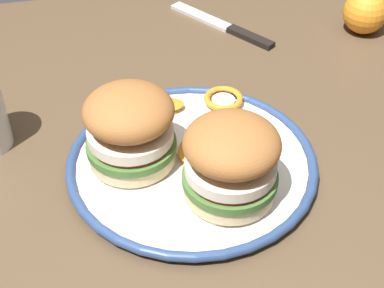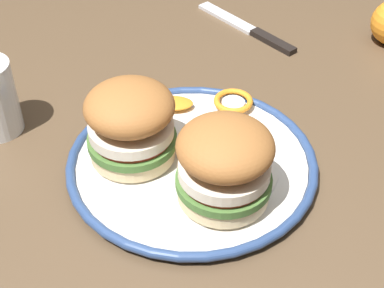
% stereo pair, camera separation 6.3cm
% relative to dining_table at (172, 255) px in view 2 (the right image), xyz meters
% --- Properties ---
extents(dining_table, '(1.14, 1.07, 0.73)m').
position_rel_dining_table_xyz_m(dining_table, '(0.00, 0.00, 0.00)').
color(dining_table, brown).
rests_on(dining_table, ground).
extents(dinner_plate, '(0.31, 0.31, 0.02)m').
position_rel_dining_table_xyz_m(dinner_plate, '(0.06, -0.03, 0.10)').
color(dinner_plate, white).
rests_on(dinner_plate, dining_table).
extents(sandwich_half_left, '(0.15, 0.15, 0.10)m').
position_rel_dining_table_xyz_m(sandwich_half_left, '(-0.01, -0.06, 0.16)').
color(sandwich_half_left, beige).
rests_on(sandwich_half_left, dinner_plate).
extents(sandwich_half_right, '(0.15, 0.15, 0.10)m').
position_rel_dining_table_xyz_m(sandwich_half_right, '(0.08, 0.04, 0.16)').
color(sandwich_half_right, beige).
rests_on(sandwich_half_right, dinner_plate).
extents(orange_peel_curled, '(0.07, 0.07, 0.01)m').
position_rel_dining_table_xyz_m(orange_peel_curled, '(0.10, -0.09, 0.12)').
color(orange_peel_curled, orange).
rests_on(orange_peel_curled, dinner_plate).
extents(orange_peel_strip_long, '(0.04, 0.06, 0.01)m').
position_rel_dining_table_xyz_m(orange_peel_strip_long, '(0.17, -0.02, 0.12)').
color(orange_peel_strip_long, orange).
rests_on(orange_peel_strip_long, dinner_plate).
extents(orange_peel_strip_short, '(0.07, 0.07, 0.01)m').
position_rel_dining_table_xyz_m(orange_peel_strip_short, '(0.08, -0.04, 0.12)').
color(orange_peel_strip_short, orange).
rests_on(orange_peel_strip_short, dinner_plate).
extents(orange_peel_small_curl, '(0.08, 0.08, 0.01)m').
position_rel_dining_table_xyz_m(orange_peel_small_curl, '(0.17, -0.10, 0.12)').
color(orange_peel_small_curl, orange).
rests_on(orange_peel_small_curl, dinner_plate).
extents(table_knife, '(0.19, 0.14, 0.01)m').
position_rel_dining_table_xyz_m(table_knife, '(0.39, -0.17, 0.10)').
color(table_knife, silver).
rests_on(table_knife, dining_table).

